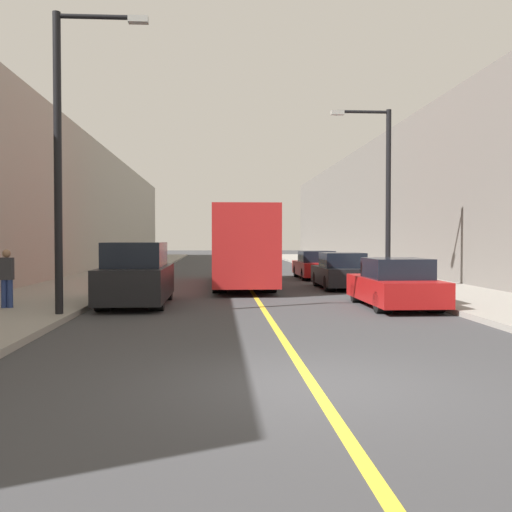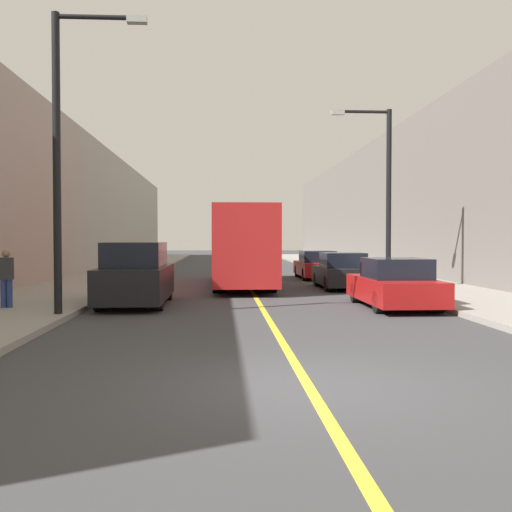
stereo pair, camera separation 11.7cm
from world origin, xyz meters
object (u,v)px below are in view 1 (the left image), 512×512
Objects in this scene: car_right_near at (395,285)px; pedestrian at (7,278)px; parked_suv_left at (137,276)px; street_lamp_right at (383,186)px; bus at (241,245)px; car_right_mid at (341,272)px; car_right_far at (316,266)px; street_lamp_left at (66,144)px.

pedestrian is (-11.05, -0.67, 0.31)m from car_right_near.
parked_suv_left is 10.48m from street_lamp_right.
parked_suv_left is 7.82m from car_right_near.
bus reaches higher than parked_suv_left.
car_right_mid is 3.90m from street_lamp_right.
parked_suv_left is at bearing 172.39° from car_right_near.
street_lamp_right is (1.16, 5.51, 3.43)m from car_right_near.
parked_suv_left is 14.15m from car_right_far.
street_lamp_right is (1.39, -7.51, 3.45)m from car_right_far.
bus is 1.59× the size of street_lamp_right.
street_lamp_right is at bearing 26.83° from pedestrian.
car_right_near reaches higher than car_right_far.
street_lamp_right reaches higher than car_right_near.
street_lamp_left is 4.24m from pedestrian.
car_right_far is at bearing 90.28° from car_right_mid.
pedestrian is at bearing 143.34° from street_lamp_left.
car_right_far is 17.95m from street_lamp_left.
car_right_far is at bearing 48.19° from bus.
pedestrian is (-12.21, -6.18, -3.12)m from street_lamp_right.
bus is 8.30m from parked_suv_left.
car_right_near is 6.78m from car_right_mid.
street_lamp_left is (-9.06, -2.15, 3.76)m from car_right_near.
car_right_far is 17.45m from pedestrian.
pedestrian is (-10.82, -13.69, 0.33)m from car_right_far.
street_lamp_right is (1.36, -1.27, 3.43)m from car_right_mid.
street_lamp_right reaches higher than bus.
car_right_mid is at bearing 45.18° from street_lamp_left.
car_right_near is 2.84× the size of pedestrian.
pedestrian is at bearing -176.53° from car_right_near.
street_lamp_left is at bearing -143.19° from street_lamp_right.
pedestrian is at bearing -126.47° from bus.
street_lamp_right is at bearing 78.06° from car_right_near.
parked_suv_left is 0.65× the size of street_lamp_left.
car_right_near is 11.07m from pedestrian.
bus is at bearing 151.00° from street_lamp_right.
pedestrian reaches higher than car_right_mid.
street_lamp_left reaches higher than car_right_mid.
parked_suv_left is 9.49m from car_right_mid.
street_lamp_left is at bearing -36.66° from pedestrian.
street_lamp_left is at bearing -134.82° from car_right_mid.
car_right_mid is at bearing 37.23° from parked_suv_left.
bus is 6.84× the size of pedestrian.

